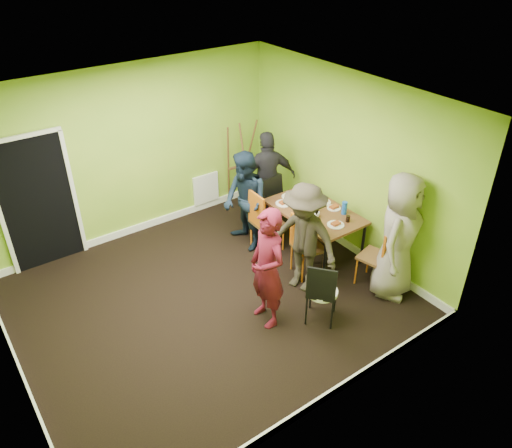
{
  "coord_description": "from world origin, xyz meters",
  "views": [
    {
      "loc": [
        -2.6,
        -4.77,
        4.61
      ],
      "look_at": [
        0.82,
        0.0,
        0.95
      ],
      "focal_mm": 35.0,
      "sensor_mm": 36.0,
      "label": 1
    }
  ],
  "objects_px": {
    "chair_left_far": "(263,218)",
    "person_standing": "(267,269)",
    "easel": "(240,164)",
    "chair_bentwood": "(322,290)",
    "person_front_end": "(398,236)",
    "thermos": "(316,206)",
    "blue_bottle": "(344,208)",
    "person_left_near": "(303,238)",
    "orange_bottle": "(303,203)",
    "chair_front_end": "(381,254)",
    "chair_back_end": "(273,193)",
    "person_back_end": "(268,179)",
    "person_left_far": "(245,202)",
    "chair_left_near": "(304,243)",
    "dining_table": "(315,213)"
  },
  "relations": [
    {
      "from": "easel",
      "to": "blue_bottle",
      "type": "relative_size",
      "value": 7.89
    },
    {
      "from": "dining_table",
      "to": "thermos",
      "type": "bearing_deg",
      "value": -124.17
    },
    {
      "from": "person_left_near",
      "to": "chair_left_near",
      "type": "bearing_deg",
      "value": 118.15
    },
    {
      "from": "person_left_far",
      "to": "person_front_end",
      "type": "distance_m",
      "value": 2.38
    },
    {
      "from": "thermos",
      "to": "person_left_near",
      "type": "distance_m",
      "value": 0.87
    },
    {
      "from": "person_left_near",
      "to": "person_front_end",
      "type": "relative_size",
      "value": 0.89
    },
    {
      "from": "dining_table",
      "to": "person_left_near",
      "type": "bearing_deg",
      "value": -141.4
    },
    {
      "from": "chair_back_end",
      "to": "blue_bottle",
      "type": "relative_size",
      "value": 4.7
    },
    {
      "from": "person_left_far",
      "to": "blue_bottle",
      "type": "bearing_deg",
      "value": 49.04
    },
    {
      "from": "person_standing",
      "to": "person_left_near",
      "type": "height_order",
      "value": "person_standing"
    },
    {
      "from": "easel",
      "to": "thermos",
      "type": "height_order",
      "value": "easel"
    },
    {
      "from": "chair_bentwood",
      "to": "person_left_far",
      "type": "distance_m",
      "value": 2.09
    },
    {
      "from": "chair_left_near",
      "to": "chair_back_end",
      "type": "height_order",
      "value": "chair_left_near"
    },
    {
      "from": "thermos",
      "to": "blue_bottle",
      "type": "height_order",
      "value": "thermos"
    },
    {
      "from": "orange_bottle",
      "to": "thermos",
      "type": "bearing_deg",
      "value": -87.26
    },
    {
      "from": "thermos",
      "to": "person_back_end",
      "type": "bearing_deg",
      "value": 91.06
    },
    {
      "from": "chair_bentwood",
      "to": "person_left_near",
      "type": "distance_m",
      "value": 0.83
    },
    {
      "from": "dining_table",
      "to": "chair_left_far",
      "type": "relative_size",
      "value": 1.43
    },
    {
      "from": "person_back_end",
      "to": "chair_bentwood",
      "type": "bearing_deg",
      "value": 85.89
    },
    {
      "from": "easel",
      "to": "person_front_end",
      "type": "xyz_separation_m",
      "value": [
        0.3,
        -3.36,
        0.14
      ]
    },
    {
      "from": "person_left_near",
      "to": "orange_bottle",
      "type": "bearing_deg",
      "value": 121.42
    },
    {
      "from": "chair_left_far",
      "to": "person_back_end",
      "type": "bearing_deg",
      "value": 140.65
    },
    {
      "from": "chair_bentwood",
      "to": "orange_bottle",
      "type": "bearing_deg",
      "value": 108.38
    },
    {
      "from": "dining_table",
      "to": "chair_back_end",
      "type": "distance_m",
      "value": 0.95
    },
    {
      "from": "chair_left_far",
      "to": "chair_bentwood",
      "type": "relative_size",
      "value": 1.1
    },
    {
      "from": "person_standing",
      "to": "person_back_end",
      "type": "distance_m",
      "value": 2.48
    },
    {
      "from": "chair_left_near",
      "to": "person_back_end",
      "type": "relative_size",
      "value": 0.6
    },
    {
      "from": "chair_front_end",
      "to": "orange_bottle",
      "type": "height_order",
      "value": "chair_front_end"
    },
    {
      "from": "chair_bentwood",
      "to": "person_front_end",
      "type": "xyz_separation_m",
      "value": [
        1.25,
        -0.09,
        0.4
      ]
    },
    {
      "from": "chair_front_end",
      "to": "orange_bottle",
      "type": "distance_m",
      "value": 1.46
    },
    {
      "from": "thermos",
      "to": "person_back_end",
      "type": "xyz_separation_m",
      "value": [
        -0.02,
        1.18,
        -0.02
      ]
    },
    {
      "from": "chair_front_end",
      "to": "chair_back_end",
      "type": "bearing_deg",
      "value": 83.34
    },
    {
      "from": "chair_bentwood",
      "to": "person_left_near",
      "type": "xyz_separation_m",
      "value": [
        0.28,
        0.72,
        0.3
      ]
    },
    {
      "from": "easel",
      "to": "chair_front_end",
      "type": "bearing_deg",
      "value": -85.82
    },
    {
      "from": "chair_left_near",
      "to": "thermos",
      "type": "xyz_separation_m",
      "value": [
        0.5,
        0.32,
        0.3
      ]
    },
    {
      "from": "blue_bottle",
      "to": "chair_front_end",
      "type": "bearing_deg",
      "value": -96.87
    },
    {
      "from": "blue_bottle",
      "to": "orange_bottle",
      "type": "bearing_deg",
      "value": 121.16
    },
    {
      "from": "dining_table",
      "to": "chair_left_far",
      "type": "bearing_deg",
      "value": 141.93
    },
    {
      "from": "chair_bentwood",
      "to": "person_left_near",
      "type": "height_order",
      "value": "person_left_near"
    },
    {
      "from": "chair_left_far",
      "to": "chair_bentwood",
      "type": "xyz_separation_m",
      "value": [
        -0.37,
        -1.78,
        -0.06
      ]
    },
    {
      "from": "chair_bentwood",
      "to": "person_front_end",
      "type": "height_order",
      "value": "person_front_end"
    },
    {
      "from": "chair_bentwood",
      "to": "chair_left_far",
      "type": "bearing_deg",
      "value": 128.75
    },
    {
      "from": "chair_bentwood",
      "to": "easel",
      "type": "relative_size",
      "value": 0.6
    },
    {
      "from": "thermos",
      "to": "person_left_near",
      "type": "relative_size",
      "value": 0.13
    },
    {
      "from": "person_left_far",
      "to": "person_left_near",
      "type": "height_order",
      "value": "person_left_near"
    },
    {
      "from": "person_standing",
      "to": "person_back_end",
      "type": "relative_size",
      "value": 1.0
    },
    {
      "from": "chair_left_near",
      "to": "chair_front_end",
      "type": "xyz_separation_m",
      "value": [
        0.71,
        -0.83,
        -0.01
      ]
    },
    {
      "from": "chair_left_near",
      "to": "person_standing",
      "type": "bearing_deg",
      "value": -52.9
    },
    {
      "from": "easel",
      "to": "person_standing",
      "type": "distance_m",
      "value": 3.19
    },
    {
      "from": "chair_left_far",
      "to": "person_standing",
      "type": "distance_m",
      "value": 1.64
    }
  ]
}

